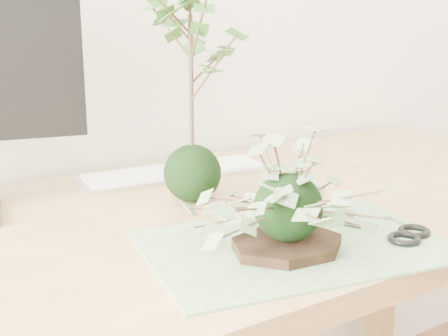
% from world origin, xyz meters
% --- Properties ---
extents(desk, '(1.60, 0.70, 0.74)m').
position_xyz_m(desk, '(0.05, 1.23, 0.65)').
color(desk, tan).
rests_on(desk, ground_plane).
extents(cutting_mat, '(0.47, 0.36, 0.00)m').
position_xyz_m(cutting_mat, '(0.05, 1.03, 0.74)').
color(cutting_mat, '#658F5C').
rests_on(cutting_mat, desk).
extents(stone_dish, '(0.19, 0.19, 0.01)m').
position_xyz_m(stone_dish, '(0.03, 1.02, 0.75)').
color(stone_dish, black).
rests_on(stone_dish, cutting_mat).
extents(ivy_kokedama, '(0.28, 0.28, 0.19)m').
position_xyz_m(ivy_kokedama, '(0.03, 1.02, 0.85)').
color(ivy_kokedama, black).
rests_on(ivy_kokedama, stone_dish).
extents(maple_kokedama, '(0.26, 0.26, 0.42)m').
position_xyz_m(maple_kokedama, '(0.03, 1.29, 1.04)').
color(maple_kokedama, black).
rests_on(maple_kokedama, desk).
extents(keyboard, '(0.39, 0.15, 0.01)m').
position_xyz_m(keyboard, '(0.09, 1.46, 0.75)').
color(keyboard, '#B9B9BA').
rests_on(keyboard, desk).
extents(scissors, '(0.10, 0.20, 0.01)m').
position_xyz_m(scissors, '(0.19, 0.98, 0.75)').
color(scissors, gray).
rests_on(scissors, cutting_mat).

